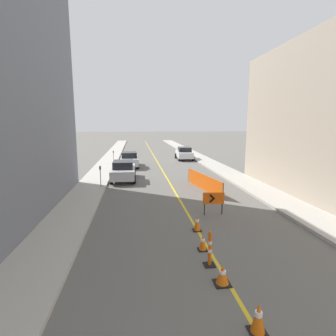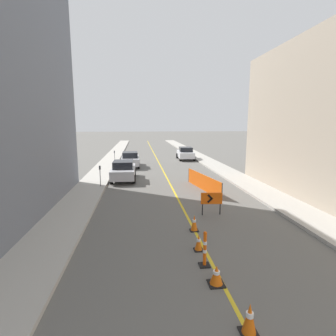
# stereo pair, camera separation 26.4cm
# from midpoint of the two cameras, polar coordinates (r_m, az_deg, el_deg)

# --- Properties ---
(lane_stripe) EXTENTS (0.12, 71.94, 0.01)m
(lane_stripe) POSITION_cam_midpoint_polar(r_m,az_deg,el_deg) (32.72, -2.08, 1.74)
(lane_stripe) COLOR gold
(lane_stripe) RESTS_ON ground_plane
(sidewalk_left) EXTENTS (2.20, 71.94, 0.15)m
(sidewalk_left) POSITION_cam_midpoint_polar(r_m,az_deg,el_deg) (32.78, -12.22, 1.67)
(sidewalk_left) COLOR #ADA89E
(sidewalk_left) RESTS_ON ground_plane
(sidewalk_right) EXTENTS (2.20, 71.94, 0.15)m
(sidewalk_right) POSITION_cam_midpoint_polar(r_m,az_deg,el_deg) (33.64, 7.81, 2.00)
(sidewalk_right) COLOR #ADA89E
(sidewalk_right) RESTS_ON ground_plane
(traffic_cone_third) EXTENTS (0.39, 0.39, 0.72)m
(traffic_cone_third) POSITION_cam_midpoint_polar(r_m,az_deg,el_deg) (6.82, 18.51, -28.70)
(traffic_cone_third) COLOR black
(traffic_cone_third) RESTS_ON ground_plane
(traffic_cone_fourth) EXTENTS (0.46, 0.46, 0.58)m
(traffic_cone_fourth) POSITION_cam_midpoint_polar(r_m,az_deg,el_deg) (8.18, 11.47, -21.88)
(traffic_cone_fourth) COLOR black
(traffic_cone_fourth) RESTS_ON ground_plane
(traffic_cone_fifth) EXTENTS (0.34, 0.34, 0.60)m
(traffic_cone_fifth) POSITION_cam_midpoint_polar(r_m,az_deg,el_deg) (9.90, 7.48, -15.78)
(traffic_cone_fifth) COLOR black
(traffic_cone_fifth) RESTS_ON ground_plane
(traffic_cone_farthest) EXTENTS (0.36, 0.36, 0.70)m
(traffic_cone_farthest) POSITION_cam_midpoint_polar(r_m,az_deg,el_deg) (11.47, 6.40, -11.81)
(traffic_cone_farthest) COLOR black
(traffic_cone_farthest) RESTS_ON ground_plane
(delineator_post_rear) EXTENTS (0.35, 0.35, 1.17)m
(delineator_post_rear) POSITION_cam_midpoint_polar(r_m,az_deg,el_deg) (8.89, 8.89, -17.43)
(delineator_post_rear) COLOR black
(delineator_post_rear) RESTS_ON ground_plane
(arrow_barricade_primary) EXTENTS (1.07, 0.16, 1.14)m
(arrow_barricade_primary) POSITION_cam_midpoint_polar(r_m,az_deg,el_deg) (13.34, 10.02, -6.72)
(arrow_barricade_primary) COLOR #EF560C
(arrow_barricade_primary) RESTS_ON ground_plane
(safety_mesh_fence) EXTENTS (1.02, 5.30, 1.08)m
(safety_mesh_fence) POSITION_cam_midpoint_polar(r_m,az_deg,el_deg) (18.19, 8.07, -3.10)
(safety_mesh_fence) COLOR #EF560C
(safety_mesh_fence) RESTS_ON ground_plane
(parked_car_curb_near) EXTENTS (1.94, 4.32, 1.59)m
(parked_car_curb_near) POSITION_cam_midpoint_polar(r_m,az_deg,el_deg) (21.35, -9.31, -0.51)
(parked_car_curb_near) COLOR #B7B7BC
(parked_car_curb_near) RESTS_ON ground_plane
(parked_car_curb_mid) EXTENTS (1.94, 4.34, 1.59)m
(parked_car_curb_mid) POSITION_cam_midpoint_polar(r_m,az_deg,el_deg) (27.79, -7.95, 1.89)
(parked_car_curb_mid) COLOR #B7B7BC
(parked_car_curb_mid) RESTS_ON ground_plane
(parked_car_curb_far) EXTENTS (2.03, 4.39, 1.59)m
(parked_car_curb_far) POSITION_cam_midpoint_polar(r_m,az_deg,el_deg) (33.22, 4.05, 3.23)
(parked_car_curb_far) COLOR silver
(parked_car_curb_far) RESTS_ON ground_plane
(parking_meter_near_curb) EXTENTS (0.12, 0.11, 1.48)m
(parking_meter_near_curb) POSITION_cam_midpoint_polar(r_m,az_deg,el_deg) (18.89, -14.20, -0.81)
(parking_meter_near_curb) COLOR #4C4C51
(parking_meter_near_curb) RESTS_ON sidewalk_left
(parking_meter_far_curb) EXTENTS (0.12, 0.11, 1.35)m
(parking_meter_far_curb) POSITION_cam_midpoint_polar(r_m,az_deg,el_deg) (30.20, -11.32, 3.00)
(parking_meter_far_curb) COLOR #4C4C51
(parking_meter_far_curb) RESTS_ON sidewalk_left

